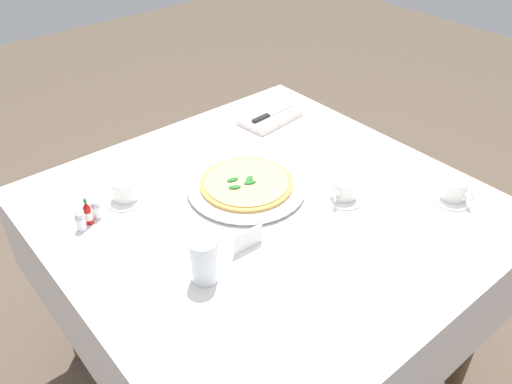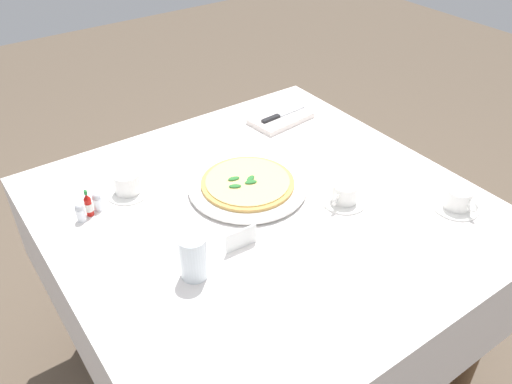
% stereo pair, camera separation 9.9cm
% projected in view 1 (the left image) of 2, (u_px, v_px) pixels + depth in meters
% --- Properties ---
extents(ground_plane, '(8.00, 8.00, 0.00)m').
position_uv_depth(ground_plane, '(264.00, 368.00, 1.94)').
color(ground_plane, brown).
extents(dining_table, '(1.16, 1.16, 0.76)m').
position_uv_depth(dining_table, '(265.00, 240.00, 1.57)').
color(dining_table, white).
rests_on(dining_table, ground_plane).
extents(pizza_plate, '(0.35, 0.35, 0.02)m').
position_uv_depth(pizza_plate, '(247.00, 187.00, 1.55)').
color(pizza_plate, white).
rests_on(pizza_plate, dining_table).
extents(pizza, '(0.28, 0.28, 0.02)m').
position_uv_depth(pizza, '(246.00, 183.00, 1.54)').
color(pizza, tan).
rests_on(pizza, pizza_plate).
extents(coffee_cup_center_back, '(0.13, 0.13, 0.07)m').
position_uv_depth(coffee_cup_center_back, '(125.00, 190.00, 1.51)').
color(coffee_cup_center_back, white).
rests_on(coffee_cup_center_back, dining_table).
extents(coffee_cup_right_edge, '(0.13, 0.13, 0.06)m').
position_uv_depth(coffee_cup_right_edge, '(344.00, 190.00, 1.51)').
color(coffee_cup_right_edge, white).
rests_on(coffee_cup_right_edge, dining_table).
extents(coffee_cup_near_left, '(0.13, 0.13, 0.06)m').
position_uv_depth(coffee_cup_near_left, '(454.00, 190.00, 1.51)').
color(coffee_cup_near_left, white).
rests_on(coffee_cup_near_left, dining_table).
extents(water_glass_far_right, '(0.07, 0.07, 0.12)m').
position_uv_depth(water_glass_far_right, '(204.00, 262.00, 1.23)').
color(water_glass_far_right, white).
rests_on(water_glass_far_right, dining_table).
extents(napkin_folded, '(0.23, 0.15, 0.02)m').
position_uv_depth(napkin_folded, '(270.00, 118.00, 1.90)').
color(napkin_folded, white).
rests_on(napkin_folded, dining_table).
extents(dinner_knife, '(0.20, 0.03, 0.01)m').
position_uv_depth(dinner_knife, '(271.00, 114.00, 1.90)').
color(dinner_knife, silver).
rests_on(dinner_knife, napkin_folded).
extents(hot_sauce_bottle, '(0.02, 0.02, 0.08)m').
position_uv_depth(hot_sauce_bottle, '(88.00, 213.00, 1.41)').
color(hot_sauce_bottle, '#B7140F').
rests_on(hot_sauce_bottle, dining_table).
extents(salt_shaker, '(0.03, 0.03, 0.06)m').
position_uv_depth(salt_shaker, '(96.00, 210.00, 1.44)').
color(salt_shaker, white).
rests_on(salt_shaker, dining_table).
extents(pepper_shaker, '(0.03, 0.03, 0.06)m').
position_uv_depth(pepper_shaker, '(80.00, 222.00, 1.40)').
color(pepper_shaker, white).
rests_on(pepper_shaker, dining_table).
extents(menu_card, '(0.09, 0.01, 0.06)m').
position_uv_depth(menu_card, '(248.00, 240.00, 1.33)').
color(menu_card, white).
rests_on(menu_card, dining_table).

